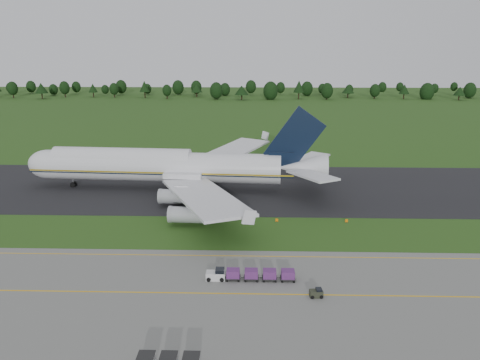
{
  "coord_description": "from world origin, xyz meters",
  "views": [
    {
      "loc": [
        5.62,
        -79.71,
        33.32
      ],
      "look_at": [
        3.38,
        2.0,
        9.48
      ],
      "focal_mm": 35.0,
      "sensor_mm": 36.0,
      "label": 1
    }
  ],
  "objects_px": {
    "utility_cart": "(316,294)",
    "edge_markers": "(277,220)",
    "baggage_train": "(249,274)",
    "aircraft": "(168,166)"
  },
  "relations": [
    {
      "from": "utility_cart",
      "to": "edge_markers",
      "type": "relative_size",
      "value": 0.07
    },
    {
      "from": "baggage_train",
      "to": "aircraft",
      "type": "bearing_deg",
      "value": 114.0
    },
    {
      "from": "baggage_train",
      "to": "edge_markers",
      "type": "distance_m",
      "value": 24.26
    },
    {
      "from": "utility_cart",
      "to": "baggage_train",
      "type": "bearing_deg",
      "value": 153.56
    },
    {
      "from": "edge_markers",
      "to": "utility_cart",
      "type": "bearing_deg",
      "value": -81.95
    },
    {
      "from": "aircraft",
      "to": "edge_markers",
      "type": "bearing_deg",
      "value": -39.33
    },
    {
      "from": "baggage_train",
      "to": "utility_cart",
      "type": "bearing_deg",
      "value": -26.44
    },
    {
      "from": "aircraft",
      "to": "baggage_train",
      "type": "xyz_separation_m",
      "value": [
        19.59,
        -44.0,
        -4.87
      ]
    },
    {
      "from": "aircraft",
      "to": "baggage_train",
      "type": "relative_size",
      "value": 5.52
    },
    {
      "from": "aircraft",
      "to": "baggage_train",
      "type": "bearing_deg",
      "value": -66.0
    }
  ]
}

